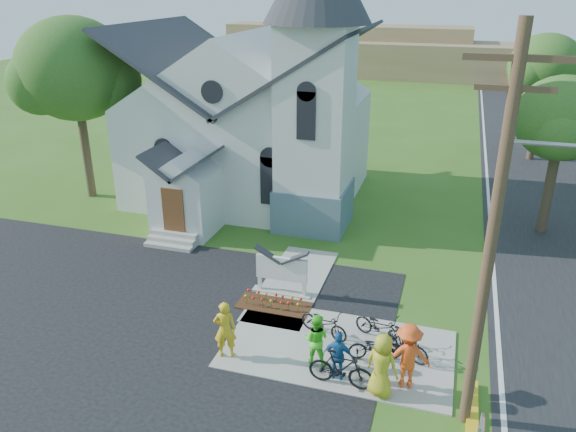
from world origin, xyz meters
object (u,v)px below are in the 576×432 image
(cyclist_0, at_px, (225,329))
(bike_1, at_px, (341,369))
(utility_pole, at_px, (496,232))
(church_sign, at_px, (282,269))
(cyclist_3, at_px, (408,356))
(bike_4, at_px, (376,347))
(cyclist_1, at_px, (316,339))
(bike_3, at_px, (404,344))
(cyclist_2, at_px, (338,356))
(cyclist_4, at_px, (382,365))
(bike_0, at_px, (324,323))
(bike_2, at_px, (380,327))

(cyclist_0, xyz_separation_m, bike_1, (3.62, -0.33, -0.37))
(utility_pole, relative_size, cyclist_0, 5.35)
(church_sign, bearing_deg, cyclist_3, -38.01)
(cyclist_3, distance_m, bike_4, 1.48)
(cyclist_1, relative_size, bike_3, 0.99)
(cyclist_2, xyz_separation_m, cyclist_4, (1.26, -0.31, 0.19))
(bike_4, bearing_deg, bike_0, 50.41)
(bike_3, height_order, bike_4, bike_3)
(cyclist_0, distance_m, cyclist_1, 2.73)
(bike_3, bearing_deg, church_sign, 84.89)
(bike_4, bearing_deg, bike_3, -87.86)
(bike_3, bearing_deg, bike_0, 104.07)
(cyclist_0, relative_size, bike_2, 1.05)
(bike_2, xyz_separation_m, cyclist_3, (1.03, -1.97, 0.52))
(bike_0, bearing_deg, cyclist_4, -115.64)
(bike_1, relative_size, bike_3, 1.13)
(bike_0, height_order, bike_3, bike_3)
(bike_2, relative_size, cyclist_4, 0.93)
(cyclist_3, height_order, bike_4, cyclist_3)
(cyclist_1, height_order, cyclist_4, cyclist_4)
(cyclist_1, xyz_separation_m, bike_4, (1.69, 0.70, -0.39))
(bike_2, bearing_deg, cyclist_3, -129.18)
(church_sign, xyz_separation_m, bike_4, (3.88, -2.88, -0.54))
(bike_2, height_order, cyclist_4, cyclist_4)
(cyclist_0, xyz_separation_m, bike_0, (2.60, 1.89, -0.48))
(cyclist_0, distance_m, cyclist_4, 4.76)
(utility_pole, xyz_separation_m, bike_2, (-2.72, 2.85, -4.89))
(cyclist_4, bearing_deg, bike_1, 18.11)
(bike_2, bearing_deg, bike_0, 122.92)
(utility_pole, distance_m, bike_3, 5.62)
(bike_0, distance_m, bike_4, 1.92)
(church_sign, height_order, cyclist_1, church_sign)
(bike_1, xyz_separation_m, cyclist_3, (1.75, 0.56, 0.42))
(bike_0, height_order, bike_4, bike_0)
(bike_1, xyz_separation_m, bike_4, (0.75, 1.50, -0.13))
(utility_pole, xyz_separation_m, bike_0, (-4.46, 2.55, -4.90))
(cyclist_2, height_order, cyclist_4, cyclist_4)
(bike_3, bearing_deg, bike_2, 72.18)
(utility_pole, xyz_separation_m, cyclist_1, (-4.37, 1.12, -4.53))
(bike_1, distance_m, cyclist_3, 1.89)
(cyclist_4, bearing_deg, cyclist_0, 15.11)
(church_sign, distance_m, cyclist_3, 6.19)
(bike_2, distance_m, cyclist_4, 2.63)
(church_sign, xyz_separation_m, utility_pole, (6.56, -4.70, 4.38))
(bike_0, bearing_deg, cyclist_2, -134.75)
(church_sign, bearing_deg, bike_1, -54.45)
(bike_0, height_order, cyclist_3, cyclist_3)
(cyclist_1, height_order, bike_1, cyclist_1)
(bike_2, bearing_deg, utility_pole, -113.27)
(bike_3, bearing_deg, cyclist_0, 129.45)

